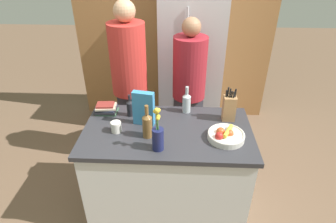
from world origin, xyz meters
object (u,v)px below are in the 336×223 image
Objects in this scene: fruit_bowl at (226,135)px; person_at_sink at (130,79)px; knife_block at (229,108)px; flower_vase at (158,135)px; refrigerator at (190,57)px; bottle_wine at (187,102)px; bottle_oil at (130,107)px; coffee_mug at (116,127)px; cereal_box at (144,108)px; person_in_blue at (189,85)px; bottle_vinegar at (147,125)px; book_stack at (106,109)px.

person_at_sink is at bearing 136.83° from fruit_bowl.
knife_block is 0.85× the size of flower_vase.
refrigerator is 0.97m from person_at_sink.
fruit_bowl is 0.52m from bottle_wine.
coffee_mug is at bearing -106.60° from bottle_oil.
cereal_box reaches higher than fruit_bowl.
refrigerator is 5.59× the size of flower_vase.
person_at_sink reaches higher than knife_block.
knife_block is at bearing -17.56° from bottle_wine.
fruit_bowl is 1.16× the size of bottle_wine.
flower_vase is 1.12m from person_in_blue.
person_at_sink is at bearing 108.45° from bottle_vinegar.
fruit_bowl reaches higher than coffee_mug.
person_at_sink is at bearing 99.67° from bottle_oil.
person_in_blue is (0.63, 0.08, -0.10)m from person_at_sink.
book_stack is at bearing 135.61° from flower_vase.
fruit_bowl is at bearing -0.27° from bottle_vinegar.
refrigerator reaches higher than flower_vase.
flower_vase reaches higher than coffee_mug.
flower_vase is at bearing -142.81° from knife_block.
bottle_wine is 0.14× the size of person_at_sink.
flower_vase is 0.20× the size of person_at_sink.
knife_block is at bearing -3.29° from book_stack.
fruit_bowl is at bearing 16.30° from flower_vase.
fruit_bowl is at bearing -18.65° from book_stack.
person_at_sink is (-0.09, 0.54, 0.03)m from bottle_oil.
coffee_mug is 0.06× the size of person_at_sink.
bottle_oil is (-0.56, -1.24, -0.03)m from refrigerator.
cereal_box is 0.28m from coffee_mug.
person_at_sink is (-0.66, -0.71, 0.00)m from refrigerator.
person_in_blue is (0.62, 0.87, -0.03)m from coffee_mug.
bottle_oil reaches higher than coffee_mug.
bottle_oil is 0.13× the size of person_in_blue.
knife_block is 0.39m from bottle_wine.
bottle_oil is 0.37m from bottle_vinegar.
bottle_oil is at bearing -169.95° from bottle_wine.
knife_block is 1.02× the size of cereal_box.
refrigerator is at bearing 72.92° from cereal_box.
bottle_wine is (0.51, 0.09, 0.02)m from bottle_oil.
cereal_box is (-0.68, 0.19, 0.12)m from fruit_bowl.
coffee_mug is 0.52× the size of bottle_oil.
person_in_blue is at bearing 54.77° from coffee_mug.
person_in_blue is (-0.02, -0.63, -0.10)m from refrigerator.
knife_block is (0.31, -1.27, 0.01)m from refrigerator.
flower_vase reaches higher than book_stack.
person_in_blue is at bearing 69.48° from bottle_vinegar.
coffee_mug is 0.68m from bottle_wine.
refrigerator is 1.60m from bottle_vinegar.
cereal_box reaches higher than bottle_wine.
person_in_blue is at bearing 106.55° from fruit_bowl.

